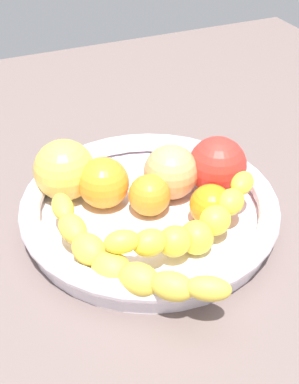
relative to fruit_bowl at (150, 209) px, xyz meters
The scene contains 10 objects.
kitchen_counter 3.67cm from the fruit_bowl, ahead, with size 120.00×120.00×3.00cm, color #6C5A57.
fruit_bowl is the anchor object (origin of this frame).
banana_draped_left 8.48cm from the fruit_bowl, 12.59° to the left, with size 8.25×20.90×5.80cm.
banana_draped_right 11.84cm from the fruit_bowl, 40.06° to the right, with size 22.12×13.23×4.64cm.
orange_front 6.41cm from the fruit_bowl, 130.31° to the right, with size 6.32×6.32×6.32cm, color orange.
orange_mid_left 2.08cm from the fruit_bowl, behind, with size 5.11×5.11×5.11cm, color orange.
orange_mid_right 7.70cm from the fruit_bowl, 50.80° to the left, with size 5.05×5.05×5.05cm, color orange.
peach_blush 5.35cm from the fruit_bowl, 119.79° to the left, with size 6.88×6.88×6.88cm, color #F0A063.
tomato_red 10.22cm from the fruit_bowl, 95.38° to the left, with size 7.37×7.37×7.37cm, color red.
apple_yellow 11.55cm from the fruit_bowl, 131.92° to the right, with size 7.65×7.65×7.65cm, color #EBBE4E.
Camera 1 is at (46.93, -20.51, 45.00)cm, focal length 49.94 mm.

